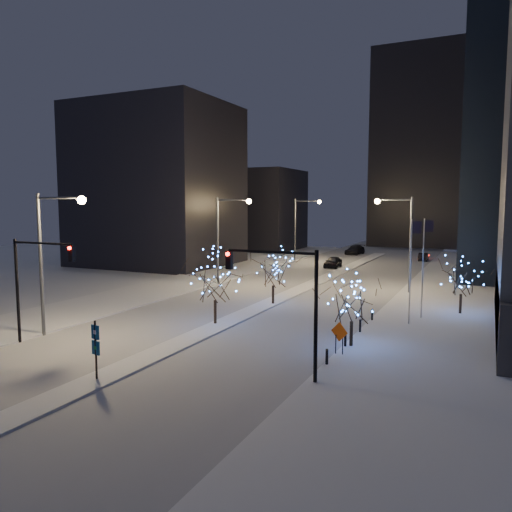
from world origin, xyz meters
The scene contains 25 objects.
ground centered at (0.00, 0.00, 0.00)m, with size 160.00×160.00×0.00m, color silver.
road centered at (0.00, 35.00, 0.01)m, with size 20.00×130.00×0.02m, color #9FA3AD.
median centered at (0.00, 30.00, 0.07)m, with size 2.00×80.00×0.15m, color silver.
east_sidewalk centered at (15.00, 20.00, 0.07)m, with size 10.00×90.00×0.15m, color silver.
west_sidewalk centered at (-14.00, 20.00, 0.07)m, with size 8.00×90.00×0.15m, color silver.
filler_west_near centered at (-28.00, 40.00, 12.00)m, with size 22.00×18.00×24.00m, color black.
filler_west_far centered at (-26.00, 70.00, 8.00)m, with size 18.00×16.00×16.00m, color black.
horizon_block centered at (6.00, 92.00, 21.00)m, with size 24.00×14.00×42.00m, color black.
street_lamp_w_near centered at (-8.94, 2.00, 6.50)m, with size 4.40×0.56×10.00m.
street_lamp_w_mid centered at (-8.94, 27.00, 6.50)m, with size 4.40×0.56×10.00m.
street_lamp_w_far centered at (-8.94, 52.00, 6.50)m, with size 4.40×0.56×10.00m.
street_lamp_east centered at (10.08, 30.00, 6.45)m, with size 3.90×0.56×10.00m.
traffic_signal_west centered at (-8.44, 0.00, 4.76)m, with size 5.26×0.43×7.00m.
traffic_signal_east centered at (8.94, 1.00, 4.76)m, with size 5.26×0.43×7.00m.
flagpoles centered at (13.37, 17.25, 4.80)m, with size 1.35×2.60×8.00m.
bollards centered at (10.20, 10.00, 0.60)m, with size 0.16×12.16×0.90m.
car_near centered at (-2.27, 47.33, 0.81)m, with size 1.90×4.73×1.61m, color black.
car_mid centered at (8.62, 61.97, 0.66)m, with size 1.39×4.00×1.32m, color black.
car_far centered at (-4.01, 67.26, 0.83)m, with size 2.31×5.69×1.65m, color black.
holiday_tree_median_near centered at (-0.50, 9.82, 3.69)m, with size 5.41×5.41×5.63m.
holiday_tree_median_far centered at (0.50, 18.73, 3.33)m, with size 4.94×4.94×4.99m.
holiday_tree_plaza_near centered at (10.50, 8.31, 3.12)m, with size 4.50×4.50×4.64m.
holiday_tree_plaza_far centered at (16.36, 21.65, 3.16)m, with size 3.97×3.97×4.69m.
wayfinding_sign centered at (-0.05, -3.46, 2.01)m, with size 0.58×0.18×3.27m.
construction_sign centered at (10.30, 6.20, 1.35)m, with size 1.16×0.45×2.00m.
Camera 1 is at (18.37, -22.86, 9.34)m, focal length 35.00 mm.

